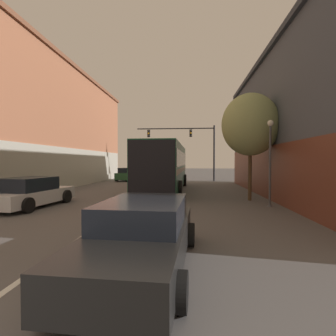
{
  "coord_description": "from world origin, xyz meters",
  "views": [
    {
      "loc": [
        3.01,
        -0.74,
        2.13
      ],
      "look_at": [
        1.61,
        16.23,
        1.71
      ],
      "focal_mm": 28.0,
      "sensor_mm": 36.0,
      "label": 1
    }
  ],
  "objects_px": {
    "parked_car_left_near": "(129,174)",
    "street_tree_near": "(250,125)",
    "parked_car_left_mid": "(31,193)",
    "street_lamp": "(270,159)",
    "hatchback_foreground": "(142,235)",
    "traffic_signal_gantry": "(190,141)",
    "bus": "(165,165)"
  },
  "relations": [
    {
      "from": "parked_car_left_near",
      "to": "street_tree_near",
      "type": "relative_size",
      "value": 0.7
    },
    {
      "from": "hatchback_foreground",
      "to": "street_tree_near",
      "type": "relative_size",
      "value": 0.81
    },
    {
      "from": "bus",
      "to": "parked_car_left_mid",
      "type": "xyz_separation_m",
      "value": [
        -5.57,
        -7.61,
        -1.21
      ]
    },
    {
      "from": "street_lamp",
      "to": "hatchback_foreground",
      "type": "bearing_deg",
      "value": -122.53
    },
    {
      "from": "hatchback_foreground",
      "to": "traffic_signal_gantry",
      "type": "xyz_separation_m",
      "value": [
        0.99,
        23.48,
        3.78
      ]
    },
    {
      "from": "street_lamp",
      "to": "street_tree_near",
      "type": "relative_size",
      "value": 0.7
    },
    {
      "from": "bus",
      "to": "traffic_signal_gantry",
      "type": "xyz_separation_m",
      "value": [
        1.86,
        9.45,
        2.55
      ]
    },
    {
      "from": "parked_car_left_mid",
      "to": "street_tree_near",
      "type": "distance_m",
      "value": 11.63
    },
    {
      "from": "bus",
      "to": "hatchback_foreground",
      "type": "relative_size",
      "value": 2.47
    },
    {
      "from": "bus",
      "to": "street_lamp",
      "type": "distance_m",
      "value": 8.68
    },
    {
      "from": "street_tree_near",
      "to": "parked_car_left_near",
      "type": "bearing_deg",
      "value": 125.62
    },
    {
      "from": "bus",
      "to": "parked_car_left_mid",
      "type": "distance_m",
      "value": 9.51
    },
    {
      "from": "parked_car_left_mid",
      "to": "street_tree_near",
      "type": "relative_size",
      "value": 0.8
    },
    {
      "from": "hatchback_foreground",
      "to": "traffic_signal_gantry",
      "type": "relative_size",
      "value": 0.56
    },
    {
      "from": "parked_car_left_mid",
      "to": "traffic_signal_gantry",
      "type": "height_order",
      "value": "traffic_signal_gantry"
    },
    {
      "from": "parked_car_left_mid",
      "to": "street_lamp",
      "type": "relative_size",
      "value": 1.15
    },
    {
      "from": "bus",
      "to": "parked_car_left_near",
      "type": "height_order",
      "value": "bus"
    },
    {
      "from": "parked_car_left_near",
      "to": "street_lamp",
      "type": "distance_m",
      "value": 19.2
    },
    {
      "from": "traffic_signal_gantry",
      "to": "street_lamp",
      "type": "distance_m",
      "value": 16.64
    },
    {
      "from": "bus",
      "to": "parked_car_left_mid",
      "type": "height_order",
      "value": "bus"
    },
    {
      "from": "parked_car_left_near",
      "to": "street_lamp",
      "type": "xyz_separation_m",
      "value": [
        10.51,
        -15.99,
        1.57
      ]
    },
    {
      "from": "bus",
      "to": "hatchback_foreground",
      "type": "xyz_separation_m",
      "value": [
        0.87,
        -14.03,
        -1.24
      ]
    },
    {
      "from": "street_lamp",
      "to": "street_tree_near",
      "type": "height_order",
      "value": "street_tree_near"
    },
    {
      "from": "parked_car_left_near",
      "to": "parked_car_left_mid",
      "type": "xyz_separation_m",
      "value": [
        -0.66,
        -16.98,
        -0.02
      ]
    },
    {
      "from": "parked_car_left_mid",
      "to": "bus",
      "type": "bearing_deg",
      "value": -30.12
    },
    {
      "from": "parked_car_left_mid",
      "to": "traffic_signal_gantry",
      "type": "distance_m",
      "value": 18.99
    },
    {
      "from": "hatchback_foreground",
      "to": "traffic_signal_gantry",
      "type": "height_order",
      "value": "traffic_signal_gantry"
    },
    {
      "from": "bus",
      "to": "parked_car_left_near",
      "type": "relative_size",
      "value": 2.86
    },
    {
      "from": "parked_car_left_mid",
      "to": "street_tree_near",
      "type": "bearing_deg",
      "value": -68.37
    },
    {
      "from": "parked_car_left_mid",
      "to": "traffic_signal_gantry",
      "type": "xyz_separation_m",
      "value": [
        7.44,
        17.06,
        3.75
      ]
    },
    {
      "from": "traffic_signal_gantry",
      "to": "street_tree_near",
      "type": "bearing_deg",
      "value": -76.99
    },
    {
      "from": "bus",
      "to": "street_lamp",
      "type": "height_order",
      "value": "street_lamp"
    }
  ]
}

